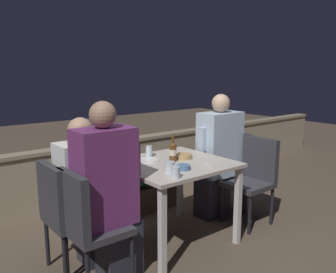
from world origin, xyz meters
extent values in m
plane|color=brown|center=(0.00, 0.00, 0.00)|extent=(16.00, 16.00, 0.00)
cube|color=gray|center=(0.00, 1.45, 0.32)|extent=(9.00, 0.14, 0.64)
cube|color=gray|center=(0.00, 1.45, 0.66)|extent=(9.00, 0.18, 0.04)
cube|color=#BCB2A3|center=(0.00, 0.00, 0.73)|extent=(0.95, 0.89, 0.03)
cube|color=silver|center=(-0.42, -0.39, 0.36)|extent=(0.05, 0.05, 0.71)
cube|color=silver|center=(0.42, -0.39, 0.36)|extent=(0.05, 0.05, 0.71)
cube|color=silver|center=(-0.42, 0.39, 0.36)|extent=(0.05, 0.05, 0.71)
cube|color=silver|center=(0.42, 0.39, 0.36)|extent=(0.05, 0.05, 0.71)
cube|color=brown|center=(0.22, 0.80, 0.14)|extent=(0.70, 0.36, 0.28)
ellipsoid|color=#2D6633|center=(0.03, 0.80, 0.41)|extent=(0.32, 0.47, 0.30)
ellipsoid|color=#2D6633|center=(0.22, 0.80, 0.41)|extent=(0.32, 0.47, 0.30)
ellipsoid|color=#2D6633|center=(0.42, 0.80, 0.41)|extent=(0.32, 0.47, 0.30)
cube|color=#333338|center=(-0.82, -0.15, 0.41)|extent=(0.41, 0.41, 0.05)
cube|color=#333338|center=(-1.00, -0.15, 0.65)|extent=(0.06, 0.41, 0.43)
cylinder|color=black|center=(-0.65, -0.33, 0.19)|extent=(0.03, 0.03, 0.39)
cylinder|color=black|center=(-1.00, 0.02, 0.19)|extent=(0.03, 0.03, 0.39)
cylinder|color=black|center=(-0.65, 0.02, 0.19)|extent=(0.03, 0.03, 0.39)
cube|color=#282833|center=(-0.65, -0.15, 0.22)|extent=(0.29, 0.23, 0.44)
cube|color=#6B2D66|center=(-0.75, -0.15, 0.79)|extent=(0.42, 0.26, 0.71)
cube|color=#6B2D66|center=(-0.50, -0.15, 0.88)|extent=(0.07, 0.07, 0.24)
sphere|color=#99755B|center=(-0.75, -0.15, 1.24)|extent=(0.19, 0.19, 0.19)
cube|color=#333338|center=(-0.86, 0.13, 0.41)|extent=(0.41, 0.41, 0.05)
cube|color=#333338|center=(-1.04, 0.13, 0.65)|extent=(0.06, 0.41, 0.43)
cylinder|color=black|center=(-1.04, -0.04, 0.19)|extent=(0.03, 0.03, 0.39)
cylinder|color=black|center=(-0.69, -0.04, 0.19)|extent=(0.03, 0.03, 0.39)
cylinder|color=black|center=(-1.04, 0.30, 0.19)|extent=(0.03, 0.03, 0.39)
cylinder|color=black|center=(-0.69, 0.30, 0.19)|extent=(0.03, 0.03, 0.39)
cube|color=#282833|center=(-0.69, 0.13, 0.22)|extent=(0.26, 0.23, 0.44)
cube|color=white|center=(-0.79, 0.13, 0.72)|extent=(0.37, 0.26, 0.57)
cube|color=white|center=(-0.54, 0.13, 0.79)|extent=(0.07, 0.07, 0.24)
sphere|color=tan|center=(-0.79, 0.13, 1.10)|extent=(0.19, 0.19, 0.19)
cube|color=#333338|center=(0.83, -0.18, 0.41)|extent=(0.41, 0.41, 0.05)
cube|color=#333338|center=(1.00, -0.18, 0.65)|extent=(0.06, 0.41, 0.43)
cylinder|color=black|center=(0.65, -0.35, 0.19)|extent=(0.03, 0.03, 0.39)
cylinder|color=black|center=(1.00, -0.35, 0.19)|extent=(0.03, 0.03, 0.39)
cylinder|color=black|center=(0.65, 0.00, 0.19)|extent=(0.03, 0.03, 0.39)
cylinder|color=black|center=(1.00, 0.00, 0.19)|extent=(0.03, 0.03, 0.39)
cube|color=#333338|center=(0.87, 0.19, 0.41)|extent=(0.41, 0.41, 0.05)
cube|color=#333338|center=(1.05, 0.19, 0.65)|extent=(0.06, 0.41, 0.43)
cylinder|color=black|center=(0.69, 0.01, 0.19)|extent=(0.03, 0.03, 0.39)
cylinder|color=black|center=(1.04, 0.01, 0.19)|extent=(0.03, 0.03, 0.39)
cylinder|color=black|center=(0.69, 0.36, 0.19)|extent=(0.03, 0.03, 0.39)
cylinder|color=black|center=(1.04, 0.36, 0.19)|extent=(0.03, 0.03, 0.39)
cube|color=#282833|center=(0.70, 0.19, 0.22)|extent=(0.32, 0.23, 0.44)
cube|color=silver|center=(0.80, 0.19, 0.77)|extent=(0.46, 0.26, 0.67)
cube|color=silver|center=(0.55, 0.19, 0.85)|extent=(0.07, 0.07, 0.24)
sphere|color=tan|center=(0.80, 0.19, 1.20)|extent=(0.19, 0.19, 0.19)
cylinder|color=brown|center=(0.02, 0.02, 0.82)|extent=(0.06, 0.06, 0.15)
cylinder|color=beige|center=(0.02, 0.02, 0.83)|extent=(0.07, 0.07, 0.05)
cone|color=brown|center=(0.02, 0.02, 0.91)|extent=(0.06, 0.06, 0.03)
cylinder|color=brown|center=(0.02, 0.02, 0.95)|extent=(0.02, 0.02, 0.06)
cylinder|color=white|center=(-0.15, 0.18, 0.75)|extent=(0.21, 0.21, 0.01)
cylinder|color=tan|center=(0.16, 0.05, 0.76)|extent=(0.16, 0.16, 0.04)
torus|color=tan|center=(0.16, 0.05, 0.78)|extent=(0.16, 0.16, 0.01)
cylinder|color=#4C709E|center=(-0.08, -0.24, 0.76)|extent=(0.11, 0.11, 0.04)
torus|color=#4C709E|center=(-0.08, -0.24, 0.78)|extent=(0.11, 0.11, 0.01)
cylinder|color=silver|center=(-0.27, -0.37, 0.79)|extent=(0.07, 0.07, 0.09)
cylinder|color=silver|center=(-0.04, 0.30, 0.79)|extent=(0.06, 0.06, 0.10)
cylinder|color=silver|center=(-0.23, -0.24, 0.79)|extent=(0.08, 0.08, 0.09)
cube|color=silver|center=(0.17, -0.27, 0.75)|extent=(0.11, 0.15, 0.01)
cylinder|color=#9E5638|center=(1.25, 0.76, 0.12)|extent=(0.22, 0.22, 0.24)
cylinder|color=#47331E|center=(1.25, 0.76, 0.35)|extent=(0.03, 0.03, 0.22)
ellipsoid|color=#2D6633|center=(1.25, 0.76, 0.58)|extent=(0.30, 0.30, 0.27)
camera|label=1|loc=(-1.92, -2.33, 1.55)|focal=38.00mm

